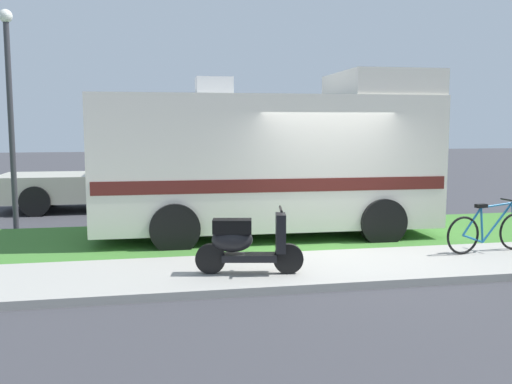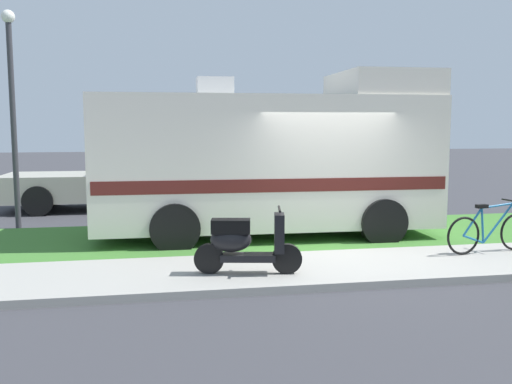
# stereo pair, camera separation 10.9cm
# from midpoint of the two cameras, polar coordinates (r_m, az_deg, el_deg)

# --- Properties ---
(ground_plane) EXTENTS (80.00, 80.00, 0.00)m
(ground_plane) POSITION_cam_midpoint_polar(r_m,az_deg,el_deg) (10.17, 7.73, -6.19)
(ground_plane) COLOR #38383D
(sidewalk) EXTENTS (24.00, 2.00, 0.12)m
(sidewalk) POSITION_cam_midpoint_polar(r_m,az_deg,el_deg) (9.06, 10.18, -7.46)
(sidewalk) COLOR #9E9B93
(sidewalk) RESTS_ON ground
(grass_strip) EXTENTS (24.00, 3.40, 0.08)m
(grass_strip) POSITION_cam_midpoint_polar(r_m,az_deg,el_deg) (11.56, 5.34, -4.38)
(grass_strip) COLOR #3D752D
(grass_strip) RESTS_ON ground
(motorhome_rv) EXTENTS (6.71, 2.72, 3.33)m
(motorhome_rv) POSITION_cam_midpoint_polar(r_m,az_deg,el_deg) (11.36, 1.11, 3.32)
(motorhome_rv) COLOR silver
(motorhome_rv) RESTS_ON ground
(scooter) EXTENTS (1.56, 0.58, 0.97)m
(scooter) POSITION_cam_midpoint_polar(r_m,az_deg,el_deg) (8.21, -1.48, -5.12)
(scooter) COLOR black
(scooter) RESTS_ON ground
(bicycle) EXTENTS (1.72, 0.52, 0.88)m
(bicycle) POSITION_cam_midpoint_polar(r_m,az_deg,el_deg) (10.37, 22.19, -3.63)
(bicycle) COLOR black
(bicycle) RESTS_ON ground
(pickup_truck_near) EXTENTS (5.07, 2.17, 1.78)m
(pickup_truck_near) POSITION_cam_midpoint_polar(r_m,az_deg,el_deg) (15.70, -13.63, 1.77)
(pickup_truck_near) COLOR #B7B29E
(pickup_truck_near) RESTS_ON ground
(street_lamp_post) EXTENTS (0.28, 0.28, 4.68)m
(street_lamp_post) POSITION_cam_midpoint_polar(r_m,az_deg,el_deg) (13.31, -23.80, 8.53)
(street_lamp_post) COLOR #333338
(street_lamp_post) RESTS_ON ground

